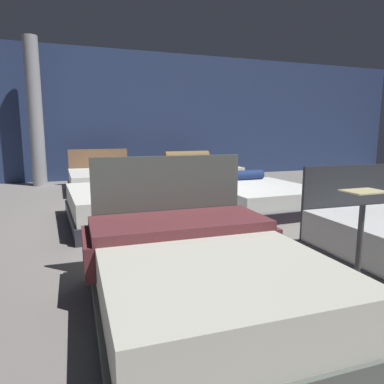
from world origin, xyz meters
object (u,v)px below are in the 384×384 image
(bed_2, at_px, (128,206))
(bed_5, at_px, (196,174))
(bed_4, at_px, (104,180))
(price_sign, at_px, (358,268))
(bed_3, at_px, (259,197))
(support_pillar, at_px, (35,113))
(bed_0, at_px, (201,277))

(bed_2, distance_m, bed_5, 3.76)
(bed_4, bearing_deg, price_sign, -80.76)
(bed_3, bearing_deg, support_pillar, 129.67)
(bed_5, xyz_separation_m, support_pillar, (-3.63, 1.25, 1.48))
(bed_5, distance_m, support_pillar, 4.11)
(bed_0, distance_m, bed_4, 5.90)
(bed_3, relative_size, price_sign, 2.16)
(bed_0, height_order, price_sign, bed_0)
(price_sign, xyz_separation_m, support_pillar, (-2.52, 7.51, 1.41))
(bed_4, height_order, price_sign, price_sign)
(bed_5, bearing_deg, bed_3, -91.33)
(bed_2, relative_size, bed_4, 0.99)
(bed_0, distance_m, price_sign, 1.13)
(bed_4, height_order, support_pillar, support_pillar)
(bed_3, bearing_deg, bed_5, 89.37)
(bed_2, xyz_separation_m, price_sign, (1.10, -3.23, 0.11))
(bed_2, height_order, price_sign, price_sign)
(bed_4, xyz_separation_m, price_sign, (1.12, -6.28, 0.13))
(bed_0, xyz_separation_m, support_pillar, (-1.47, 7.12, 1.48))
(bed_5, bearing_deg, bed_2, -127.99)
(bed_2, height_order, support_pillar, support_pillar)
(bed_2, relative_size, bed_3, 1.02)
(support_pillar, bearing_deg, price_sign, -71.42)
(bed_3, distance_m, price_sign, 3.48)
(bed_0, bearing_deg, bed_4, 92.03)
(bed_2, bearing_deg, bed_0, -91.71)
(bed_2, relative_size, bed_5, 0.96)
(bed_0, relative_size, support_pillar, 0.58)
(bed_2, distance_m, support_pillar, 4.76)
(bed_0, xyz_separation_m, bed_5, (2.16, 5.88, 0.00))
(bed_5, distance_m, price_sign, 6.36)
(bed_5, bearing_deg, bed_4, 177.59)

